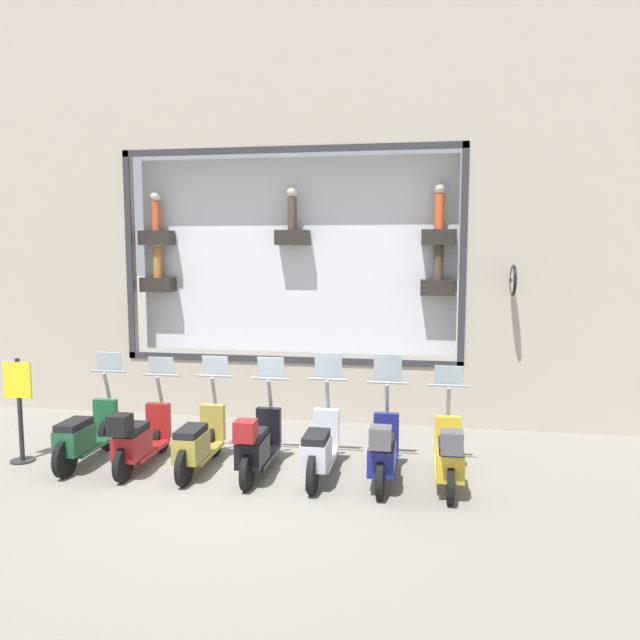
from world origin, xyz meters
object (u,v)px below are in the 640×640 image
(scooter_yellow_0, at_px, (449,456))
(scooter_silver_2, at_px, (320,448))
(scooter_green_6, at_px, (85,436))
(scooter_red_5, at_px, (138,439))
(shop_sign_post, at_px, (19,407))
(scooter_olive_4, at_px, (198,442))
(scooter_black_3, at_px, (257,445))
(scooter_navy_1, at_px, (383,451))

(scooter_yellow_0, xyz_separation_m, scooter_silver_2, (0.07, 1.80, -0.02))
(scooter_green_6, bearing_deg, scooter_red_5, -94.34)
(scooter_red_5, height_order, shop_sign_post, shop_sign_post)
(scooter_olive_4, relative_size, scooter_red_5, 1.00)
(scooter_black_3, distance_m, scooter_olive_4, 0.90)
(scooter_navy_1, bearing_deg, scooter_yellow_0, -90.50)
(scooter_silver_2, relative_size, shop_sign_post, 1.13)
(scooter_yellow_0, relative_size, scooter_red_5, 1.00)
(scooter_navy_1, bearing_deg, scooter_green_6, 89.21)
(scooter_black_3, distance_m, shop_sign_post, 3.75)
(scooter_black_3, height_order, scooter_green_6, scooter_green_6)
(scooter_navy_1, distance_m, scooter_red_5, 3.60)
(scooter_black_3, xyz_separation_m, shop_sign_post, (0.02, 3.73, 0.39))
(scooter_olive_4, xyz_separation_m, scooter_green_6, (0.00, 1.80, 0.01))
(scooter_green_6, bearing_deg, shop_sign_post, 92.75)
(scooter_black_3, relative_size, scooter_green_6, 0.99)
(scooter_black_3, height_order, shop_sign_post, shop_sign_post)
(scooter_red_5, xyz_separation_m, scooter_green_6, (0.07, 0.90, -0.02))
(scooter_yellow_0, bearing_deg, scooter_green_6, 89.26)
(scooter_yellow_0, height_order, scooter_black_3, scooter_black_3)
(scooter_olive_4, bearing_deg, scooter_silver_2, -89.86)
(scooter_navy_1, relative_size, scooter_red_5, 1.00)
(scooter_black_3, bearing_deg, scooter_green_6, 88.61)
(scooter_green_6, relative_size, shop_sign_post, 1.13)
(scooter_yellow_0, relative_size, scooter_navy_1, 1.00)
(scooter_red_5, height_order, scooter_green_6, scooter_green_6)
(scooter_olive_4, bearing_deg, scooter_red_5, 94.19)
(scooter_silver_2, bearing_deg, scooter_olive_4, 90.14)
(scooter_yellow_0, relative_size, scooter_green_6, 0.99)
(scooter_silver_2, height_order, scooter_green_6, scooter_silver_2)
(scooter_navy_1, xyz_separation_m, scooter_green_6, (0.06, 4.49, -0.03))
(scooter_silver_2, height_order, scooter_olive_4, scooter_silver_2)
(scooter_red_5, distance_m, shop_sign_post, 1.97)
(scooter_red_5, bearing_deg, shop_sign_post, 89.44)
(scooter_silver_2, xyz_separation_m, scooter_red_5, (-0.07, 2.70, 0.02))
(scooter_red_5, xyz_separation_m, shop_sign_post, (0.02, 1.93, 0.39))
(scooter_yellow_0, xyz_separation_m, scooter_black_3, (0.00, 2.70, 0.01))
(scooter_yellow_0, height_order, scooter_green_6, scooter_green_6)
(scooter_silver_2, height_order, shop_sign_post, scooter_silver_2)
(scooter_navy_1, height_order, scooter_green_6, scooter_navy_1)
(scooter_green_6, bearing_deg, scooter_olive_4, -90.08)
(scooter_silver_2, bearing_deg, scooter_red_5, 91.49)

